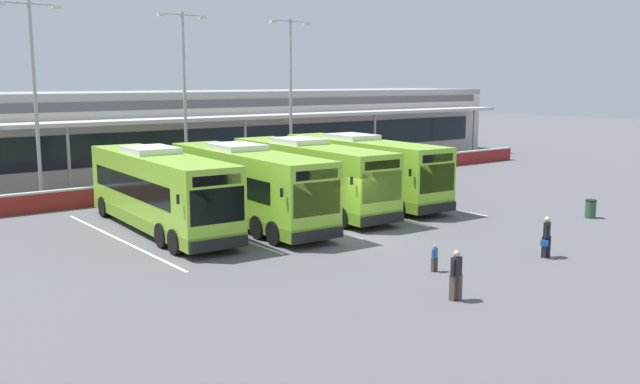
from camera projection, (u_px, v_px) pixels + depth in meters
ground_plane at (355, 237)px, 29.94m from camera, size 200.00×200.00×0.00m
terminal_building at (120, 132)px, 50.48m from camera, size 70.00×13.00×6.00m
red_barrier_wall at (200, 185)px, 41.18m from camera, size 60.00×0.40×1.10m
coach_bus_leftmost at (160, 192)px, 31.11m from camera, size 3.45×12.27×3.78m
coach_bus_left_centre at (247, 187)px, 32.64m from camera, size 3.45×12.27×3.78m
coach_bus_centre at (309, 177)px, 35.87m from camera, size 3.45×12.27×3.78m
coach_bus_right_centre at (362, 170)px, 38.54m from camera, size 3.45×12.27×3.78m
bay_stripe_far_west at (119, 239)px, 29.57m from camera, size 0.14×13.00×0.01m
bay_stripe_west at (205, 227)px, 32.10m from camera, size 0.14×13.00×0.01m
bay_stripe_mid_west at (279, 216)px, 34.63m from camera, size 0.14×13.00×0.01m
bay_stripe_centre at (342, 207)px, 37.16m from camera, size 0.14×13.00×0.01m
bay_stripe_mid_east at (398, 199)px, 39.69m from camera, size 0.14×13.00×0.01m
pedestrian_with_handbag at (547, 236)px, 26.40m from camera, size 0.65×0.42×1.62m
pedestrian_in_dark_coat at (456, 273)px, 21.21m from camera, size 0.54×0.29×1.62m
pedestrian_child at (435, 257)px, 24.47m from camera, size 0.33×0.18×1.00m
lamp_post_west at (35, 90)px, 36.68m from camera, size 3.24×0.28×11.00m
lamp_post_centre at (184, 89)px, 42.72m from camera, size 3.24×0.28×11.00m
lamp_post_east at (291, 88)px, 47.31m from camera, size 3.24×0.28×11.00m
litter_bin at (591, 209)px, 34.11m from camera, size 0.54×0.54×0.93m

